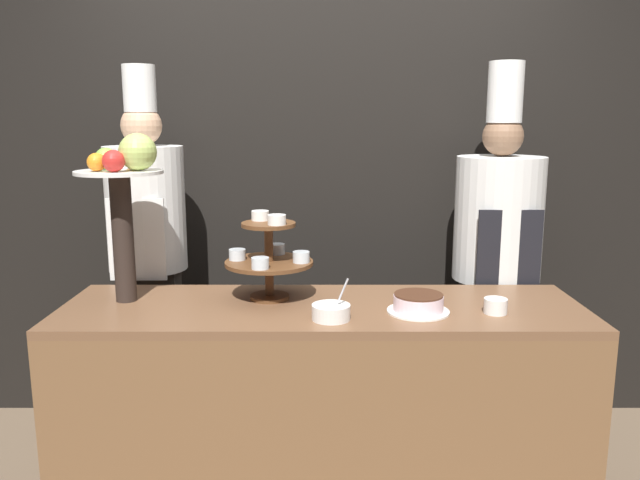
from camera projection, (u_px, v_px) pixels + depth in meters
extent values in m
cube|color=black|center=(319.00, 163.00, 3.34)|extent=(10.00, 0.06, 2.80)
cube|color=brown|center=(320.00, 412.00, 2.61)|extent=(2.11, 0.63, 0.86)
cube|color=brown|center=(320.00, 309.00, 2.52)|extent=(2.11, 0.63, 0.03)
cylinder|color=brown|center=(267.00, 297.00, 2.61)|extent=(0.16, 0.16, 0.02)
cylinder|color=brown|center=(267.00, 261.00, 2.58)|extent=(0.04, 0.04, 0.32)
cylinder|color=brown|center=(267.00, 263.00, 2.58)|extent=(0.37, 0.37, 0.02)
cylinder|color=brown|center=(266.00, 224.00, 2.55)|extent=(0.22, 0.22, 0.02)
cylinder|color=silver|center=(274.00, 249.00, 2.71)|extent=(0.07, 0.07, 0.04)
cylinder|color=green|center=(274.00, 251.00, 2.71)|extent=(0.06, 0.06, 0.03)
cylinder|color=silver|center=(235.00, 255.00, 2.60)|extent=(0.07, 0.07, 0.04)
cylinder|color=gold|center=(235.00, 256.00, 2.60)|extent=(0.06, 0.06, 0.03)
cylinder|color=silver|center=(258.00, 263.00, 2.45)|extent=(0.07, 0.07, 0.04)
cylinder|color=red|center=(258.00, 265.00, 2.45)|extent=(0.06, 0.06, 0.03)
cylinder|color=silver|center=(299.00, 257.00, 2.55)|extent=(0.07, 0.07, 0.04)
cylinder|color=beige|center=(299.00, 259.00, 2.56)|extent=(0.06, 0.06, 0.03)
cylinder|color=white|center=(258.00, 216.00, 2.60)|extent=(0.07, 0.07, 0.04)
cylinder|color=white|center=(274.00, 220.00, 2.49)|extent=(0.07, 0.07, 0.04)
cylinder|color=#2D231E|center=(120.00, 239.00, 2.53)|extent=(0.09, 0.09, 0.53)
cylinder|color=white|center=(116.00, 172.00, 2.48)|extent=(0.35, 0.35, 0.01)
sphere|color=#ADC160|center=(135.00, 152.00, 2.45)|extent=(0.15, 0.15, 0.15)
sphere|color=orange|center=(130.00, 160.00, 2.55)|extent=(0.07, 0.07, 0.07)
sphere|color=#84B742|center=(103.00, 159.00, 2.53)|extent=(0.09, 0.09, 0.09)
sphere|color=orange|center=(94.00, 162.00, 2.42)|extent=(0.07, 0.07, 0.07)
sphere|color=red|center=(111.00, 161.00, 2.39)|extent=(0.09, 0.09, 0.09)
cylinder|color=white|center=(416.00, 311.00, 2.43)|extent=(0.24, 0.24, 0.01)
cylinder|color=silver|center=(416.00, 303.00, 2.42)|extent=(0.19, 0.19, 0.06)
cylinder|color=#472819|center=(416.00, 295.00, 2.42)|extent=(0.19, 0.19, 0.01)
cylinder|color=white|center=(493.00, 306.00, 2.42)|extent=(0.09, 0.09, 0.06)
cylinder|color=white|center=(329.00, 312.00, 2.34)|extent=(0.15, 0.15, 0.06)
cylinder|color=#BCBCC1|center=(339.00, 293.00, 2.33)|extent=(0.05, 0.01, 0.11)
cube|color=#38332D|center=(151.00, 357.00, 3.14)|extent=(0.28, 0.15, 0.91)
cylinder|color=silver|center=(143.00, 209.00, 2.99)|extent=(0.37, 0.37, 0.60)
cube|color=white|center=(134.00, 240.00, 2.84)|extent=(0.26, 0.01, 0.38)
sphere|color=tan|center=(139.00, 126.00, 2.92)|extent=(0.19, 0.19, 0.19)
cylinder|color=white|center=(137.00, 88.00, 2.89)|extent=(0.15, 0.15, 0.22)
cube|color=#28282D|center=(488.00, 361.00, 3.15)|extent=(0.31, 0.17, 0.86)
cylinder|color=silver|center=(496.00, 218.00, 3.01)|extent=(0.42, 0.42, 0.60)
cube|color=black|center=(506.00, 251.00, 2.84)|extent=(0.29, 0.01, 0.38)
sphere|color=#846047|center=(500.00, 136.00, 2.93)|extent=(0.19, 0.19, 0.19)
cylinder|color=white|center=(503.00, 92.00, 2.90)|extent=(0.16, 0.16, 0.28)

